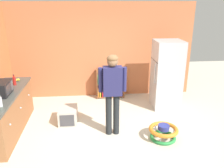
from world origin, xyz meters
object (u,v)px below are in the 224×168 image
(pet_carrier, at_px, (68,115))
(clear_bottle, at_px, (0,101))
(refrigerator, at_px, (167,75))
(banana_bunch, at_px, (18,80))
(standing_person, at_px, (113,88))
(microwave, at_px, (0,88))
(bookshelf, at_px, (108,85))
(kitchen_counter, at_px, (6,113))
(baby_walker, at_px, (163,132))
(white_cup, at_px, (4,84))
(ketchup_bottle, at_px, (14,81))

(pet_carrier, bearing_deg, clear_bottle, -138.66)
(refrigerator, distance_m, pet_carrier, 2.71)
(banana_bunch, relative_size, clear_bottle, 0.64)
(standing_person, bearing_deg, pet_carrier, 149.12)
(standing_person, relative_size, microwave, 3.61)
(bookshelf, relative_size, clear_bottle, 3.46)
(kitchen_counter, bearing_deg, pet_carrier, 13.69)
(refrigerator, relative_size, clear_bottle, 7.24)
(refrigerator, relative_size, baby_walker, 2.95)
(microwave, bearing_deg, kitchen_counter, 83.91)
(white_cup, bearing_deg, ketchup_bottle, 4.11)
(refrigerator, relative_size, ketchup_bottle, 7.24)
(kitchen_counter, height_order, standing_person, standing_person)
(bookshelf, xyz_separation_m, ketchup_bottle, (-2.23, -1.26, 0.63))
(microwave, height_order, clear_bottle, microwave)
(pet_carrier, bearing_deg, refrigerator, 14.93)
(kitchen_counter, bearing_deg, baby_walker, -10.37)
(kitchen_counter, distance_m, bookshelf, 2.93)
(baby_walker, relative_size, pet_carrier, 1.09)
(standing_person, distance_m, white_cup, 2.52)
(ketchup_bottle, bearing_deg, standing_person, -20.25)
(microwave, xyz_separation_m, banana_bunch, (0.09, 0.89, -0.11))
(banana_bunch, bearing_deg, microwave, -95.65)
(bookshelf, height_order, white_cup, white_cup)
(kitchen_counter, relative_size, microwave, 4.58)
(ketchup_bottle, bearing_deg, pet_carrier, -9.94)
(standing_person, height_order, clear_bottle, standing_person)
(banana_bunch, bearing_deg, white_cup, -124.12)
(standing_person, distance_m, banana_bunch, 2.44)
(pet_carrier, height_order, banana_bunch, banana_bunch)
(microwave, xyz_separation_m, white_cup, (-0.13, 0.57, -0.09))
(baby_walker, distance_m, white_cup, 3.67)
(baby_walker, height_order, ketchup_bottle, ketchup_bottle)
(banana_bunch, bearing_deg, clear_bottle, -86.18)
(refrigerator, bearing_deg, baby_walker, -108.09)
(microwave, relative_size, banana_bunch, 3.03)
(banana_bunch, xyz_separation_m, clear_bottle, (0.10, -1.47, 0.07))
(kitchen_counter, distance_m, banana_bunch, 0.95)
(bookshelf, relative_size, white_cup, 8.95)
(white_cup, bearing_deg, microwave, -77.40)
(refrigerator, height_order, ketchup_bottle, refrigerator)
(pet_carrier, xyz_separation_m, white_cup, (-1.40, 0.19, 0.77))
(bookshelf, bearing_deg, clear_bottle, -131.65)
(baby_walker, height_order, clear_bottle, clear_bottle)
(banana_bunch, height_order, ketchup_bottle, ketchup_bottle)
(white_cup, bearing_deg, refrigerator, 7.05)
(refrigerator, distance_m, standing_person, 2.00)
(standing_person, distance_m, clear_bottle, 2.11)
(microwave, bearing_deg, refrigerator, 15.56)
(pet_carrier, height_order, ketchup_bottle, ketchup_bottle)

